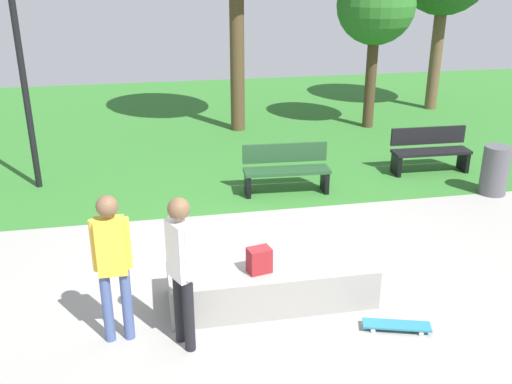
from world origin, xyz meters
The scene contains 12 objects.
ground_plane centered at (0.00, 0.00, 0.00)m, with size 28.00×28.00×0.00m, color gray.
grass_lawn centered at (0.00, 8.06, 0.00)m, with size 26.60×11.87×0.01m, color #2D6B28.
concrete_ledge centered at (-0.22, -0.68, 0.26)m, with size 2.60×0.96×0.52m, color gray.
backpack_on_ledge centered at (-0.41, -0.84, 0.68)m, with size 0.28×0.20×0.32m, color maroon.
skater_performing_trick centered at (-1.38, -1.42, 1.08)m, with size 0.32×0.40×1.82m.
skater_watching centered at (-2.12, -1.17, 1.07)m, with size 0.43×0.24×1.80m.
skateboard_by_ledge centered at (1.11, -1.62, 0.06)m, with size 0.82×0.43×0.08m.
park_bench_center_lawn centered at (0.86, 2.93, 0.48)m, with size 1.62×0.55×0.91m.
park_bench_far_left centered at (4.03, 3.47, 0.48)m, with size 1.61×0.51×0.91m.
tree_broad_elm centered at (4.06, 6.98, 3.02)m, with size 1.92×1.92×4.03m.
lamp_post centered at (-3.77, 4.11, 2.34)m, with size 0.28×0.28×3.79m.
trash_bin centered at (4.66, 2.11, 0.46)m, with size 0.50×0.50×0.92m, color #4C4C51.
Camera 1 is at (-1.66, -7.04, 4.14)m, focal length 40.91 mm.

